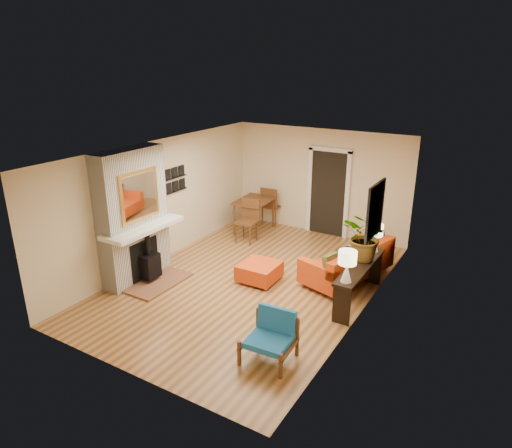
% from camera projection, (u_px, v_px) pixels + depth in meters
% --- Properties ---
extents(room_shell, '(6.50, 6.50, 6.50)m').
position_uv_depth(room_shell, '(333.00, 194.00, 10.41)').
color(room_shell, '#B88046').
rests_on(room_shell, ground).
extents(fireplace, '(1.09, 1.68, 2.60)m').
position_uv_depth(fireplace, '(134.00, 220.00, 8.74)').
color(fireplace, white).
rests_on(fireplace, ground).
extents(sofa, '(1.40, 2.19, 0.80)m').
position_uv_depth(sofa, '(351.00, 263.00, 9.01)').
color(sofa, silver).
rests_on(sofa, ground).
extents(ottoman, '(0.74, 0.74, 0.37)m').
position_uv_depth(ottoman, '(259.00, 271.00, 8.97)').
color(ottoman, silver).
rests_on(ottoman, ground).
extents(blue_chair, '(0.74, 0.72, 0.72)m').
position_uv_depth(blue_chair, '(272.00, 334.00, 6.61)').
color(blue_chair, brown).
rests_on(blue_chair, ground).
extents(dining_table, '(0.88, 1.92, 1.02)m').
position_uv_depth(dining_table, '(257.00, 206.00, 11.39)').
color(dining_table, brown).
rests_on(dining_table, ground).
extents(console_table, '(0.34, 1.85, 0.72)m').
position_uv_depth(console_table, '(360.00, 273.00, 8.07)').
color(console_table, black).
rests_on(console_table, ground).
extents(lamp_near, '(0.30, 0.30, 0.54)m').
position_uv_depth(lamp_near, '(347.00, 263.00, 7.32)').
color(lamp_near, white).
rests_on(lamp_near, console_table).
extents(lamp_far, '(0.30, 0.30, 0.54)m').
position_uv_depth(lamp_far, '(375.00, 234.00, 8.50)').
color(lamp_far, white).
rests_on(lamp_far, console_table).
extents(houseplant, '(1.01, 0.94, 0.90)m').
position_uv_depth(houseplant, '(367.00, 237.00, 8.08)').
color(houseplant, '#1E5919').
rests_on(houseplant, console_table).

